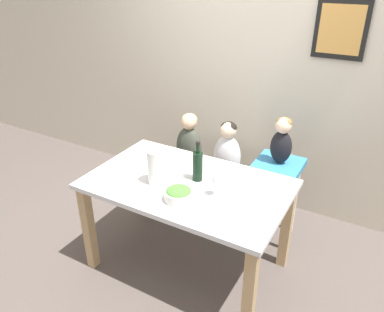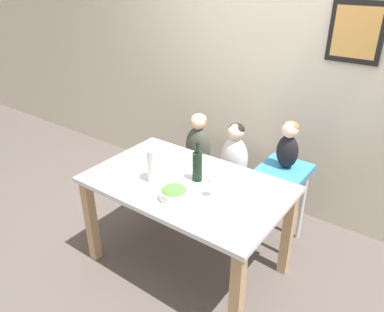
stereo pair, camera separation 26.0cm
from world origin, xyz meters
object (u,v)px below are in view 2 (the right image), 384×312
Objects in this scene: chair_far_left at (198,172)px; person_baby_right at (288,143)px; chair_far_center at (233,185)px; wine_bottle at (197,166)px; chair_right_highchair at (283,183)px; dinner_plate_front_left at (121,174)px; person_child_left at (198,142)px; dinner_plate_back_left at (172,154)px; wine_glass_near at (213,181)px; salad_bowl_large at (174,193)px; person_child_center at (235,153)px; dinner_plate_back_right at (262,187)px; paper_towel_roll at (156,165)px.

person_baby_right is at bearing 0.07° from chair_far_left.
wine_bottle is (0.05, -0.62, 0.48)m from chair_far_center.
dinner_plate_front_left is (-0.89, -0.88, 0.19)m from chair_right_highchair.
dinner_plate_front_left is at bearing -94.09° from person_child_left.
wine_glass_near is at bearing -27.83° from dinner_plate_back_left.
salad_bowl_large is 0.51m from dinner_plate_front_left.
person_child_center is at bearing -179.95° from person_baby_right.
person_child_left is 0.96m from dinner_plate_back_right.
wine_bottle is 0.29m from paper_towel_roll.
paper_towel_roll reaches higher than person_child_center.
dinner_plate_front_left is (-0.44, -0.88, 0.37)m from chair_far_center.
dinner_plate_front_left is (-0.44, -0.88, 0.05)m from person_child_center.
salad_bowl_large is at bearing -85.91° from person_child_center.
salad_bowl_large is at bearing -63.88° from person_child_left.
chair_far_left is 0.32m from person_child_left.
person_baby_right is at bearing 27.76° from dinner_plate_back_left.
person_child_left is at bearing 103.97° from paper_towel_roll.
person_child_left is at bearing 130.61° from wine_glass_near.
paper_towel_roll is 1.11× the size of dinner_plate_front_left.
dinner_plate_front_left is at bearing -101.73° from dinner_plate_back_left.
chair_right_highchair is at bearing -0.09° from person_child_center.
dinner_plate_front_left reaches higher than chair_far_center.
wine_bottle is at bearing -85.40° from person_child_center.
chair_far_left is 1.20× the size of person_baby_right.
person_child_center is at bearing 94.09° from salad_bowl_large.
wine_bottle is (-0.40, -0.62, 0.30)m from chair_right_highchair.
dinner_plate_front_left is at bearing -135.30° from person_baby_right.
wine_glass_near is at bearing -49.39° from person_child_left.
dinner_plate_back_right is at bearing 48.06° from salad_bowl_large.
dinner_plate_back_right reaches higher than chair_right_highchair.
wine_bottle is (0.43, -0.62, 0.17)m from person_child_left.
chair_far_left is 0.99m from person_baby_right.
dinner_plate_front_left is at bearing -135.34° from chair_right_highchair.
dinner_plate_back_left is (-0.80, -0.42, -0.16)m from person_baby_right.
chair_right_highchair is 0.49m from dinner_plate_back_right.
salad_bowl_large is 0.85× the size of dinner_plate_back_left.
person_child_left reaches higher than salad_bowl_large.
salad_bowl_large is at bearing -131.94° from dinner_plate_back_right.
dinner_plate_back_right is (0.22, 0.29, -0.11)m from wine_glass_near.
person_baby_right is 1.68× the size of dinner_plate_front_left.
person_child_center is 0.84m from paper_towel_roll.
salad_bowl_large is at bearing -85.90° from chair_far_center.
wine_glass_near is (0.63, -0.73, 0.17)m from person_child_left.
person_child_left is at bearing 179.89° from chair_far_center.
chair_far_left is 0.90× the size of person_child_center.
salad_bowl_large is 0.61m from dinner_plate_back_right.
dinner_plate_back_left is (0.03, -0.42, 0.37)m from chair_far_left.
paper_towel_roll is at bearing -76.02° from chair_far_left.
wine_glass_near reaches higher than salad_bowl_large.
person_child_left is 0.42m from dinner_plate_back_left.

